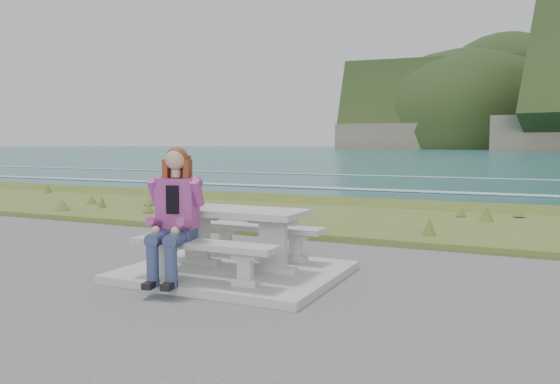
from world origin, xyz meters
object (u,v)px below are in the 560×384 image
(picnic_table, at_px, (234,222))
(bench_seaward, at_px, (260,232))
(bench_landward, at_px, (203,250))
(seated_woman, at_px, (172,232))

(picnic_table, bearing_deg, bench_seaward, 90.00)
(bench_landward, xyz_separation_m, seated_woman, (-0.32, -0.14, 0.21))
(picnic_table, height_order, bench_seaward, picnic_table)
(picnic_table, relative_size, seated_woman, 1.19)
(bench_landward, height_order, bench_seaward, same)
(picnic_table, distance_m, bench_landward, 0.74)
(picnic_table, bearing_deg, seated_woman, -110.88)
(picnic_table, xyz_separation_m, bench_seaward, (0.00, 0.70, -0.23))
(seated_woman, bearing_deg, picnic_table, 56.40)
(seated_woman, bearing_deg, bench_landward, 11.00)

